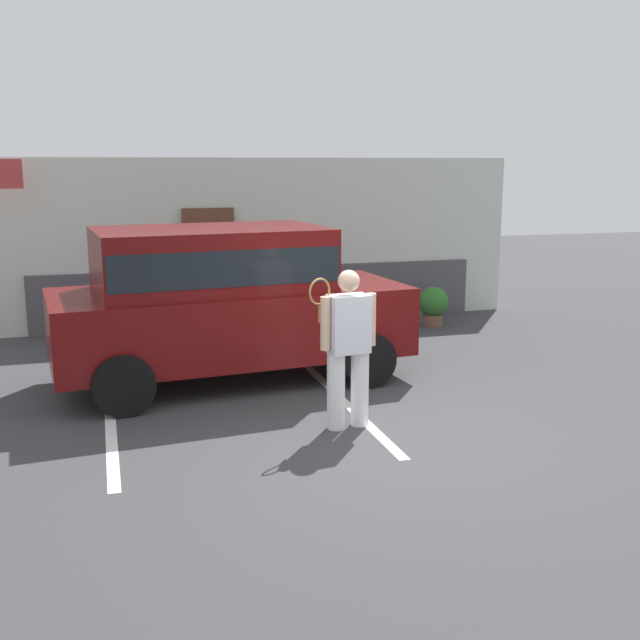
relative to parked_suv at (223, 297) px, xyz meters
name	(u,v)px	position (x,y,z in m)	size (l,w,h in m)	color
ground_plane	(381,436)	(1.26, -2.56, -1.15)	(40.00, 40.00, 0.00)	#38383A
parking_stripe_0	(110,415)	(-1.51, -1.06, -1.14)	(0.12, 4.40, 0.01)	silver
parking_stripe_1	(338,396)	(1.25, -1.06, -1.14)	(0.12, 4.40, 0.01)	silver
house_frontage	(259,246)	(1.25, 3.67, 0.24)	(9.55, 0.40, 2.95)	silver
parked_suv	(223,297)	(0.00, 0.00, 0.00)	(4.76, 2.52, 2.05)	#590C0C
tennis_player_man	(348,346)	(1.01, -2.18, -0.23)	(0.78, 0.32, 1.75)	white
potted_plant_by_porch	(433,304)	(4.15, 2.46, -0.76)	(0.53, 0.53, 0.70)	brown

